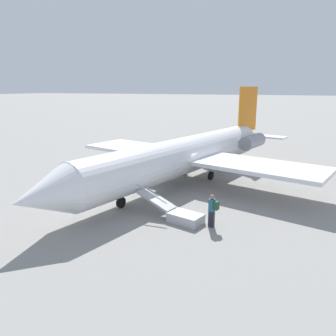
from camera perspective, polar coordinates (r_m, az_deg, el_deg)
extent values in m
plane|color=gray|center=(24.66, 2.66, -2.60)|extent=(600.00, 600.00, 0.00)
cylinder|color=white|center=(24.15, 2.72, 2.14)|extent=(20.20, 7.33, 2.69)
cone|color=white|center=(16.30, -20.98, -4.59)|extent=(3.49, 3.25, 2.63)
cone|color=white|center=(34.42, 13.96, 5.27)|extent=(4.02, 3.38, 2.63)
cube|color=orange|center=(33.49, 13.76, 9.92)|extent=(3.71, 1.09, 4.30)
cube|color=white|center=(34.08, 13.77, 5.66)|extent=(3.33, 7.70, 0.13)
cube|color=white|center=(22.54, 15.95, 0.24)|extent=(6.16, 9.23, 0.27)
cube|color=white|center=(28.38, -5.45, 3.44)|extent=(6.16, 9.23, 0.27)
cylinder|color=gray|center=(30.30, 14.48, 4.50)|extent=(3.42, 1.93, 1.21)
cylinder|color=gray|center=(31.92, 8.21, 5.26)|extent=(3.42, 1.93, 1.21)
cylinder|color=black|center=(19.77, -8.19, -5.95)|extent=(0.69, 0.32, 0.67)
cylinder|color=gray|center=(19.63, -8.23, -4.75)|extent=(0.12, 0.12, 0.21)
cylinder|color=black|center=(25.60, 7.46, -1.31)|extent=(0.69, 0.32, 0.67)
cylinder|color=gray|center=(25.49, 7.49, -0.37)|extent=(0.12, 0.12, 0.21)
cylinder|color=black|center=(26.83, 2.98, -0.51)|extent=(0.69, 0.32, 0.67)
cylinder|color=gray|center=(26.73, 2.99, 0.40)|extent=(0.12, 0.12, 0.21)
cube|color=#B2B2B7|center=(17.59, 3.06, -8.68)|extent=(1.49, 2.01, 0.50)
cube|color=#B2B2B7|center=(18.48, -2.08, -5.52)|extent=(1.40, 2.39, 0.82)
cube|color=#B2B2B7|center=(17.99, -3.00, -4.39)|extent=(0.58, 2.17, 0.77)
cube|color=#23232D|center=(17.14, 7.57, -8.77)|extent=(0.26, 0.32, 0.85)
cylinder|color=#265972|center=(16.86, 7.65, -6.42)|extent=(0.36, 0.36, 0.65)
sphere|color=#936B4C|center=(16.72, 7.70, -4.99)|extent=(0.24, 0.24, 0.24)
cube|color=#23472D|center=(16.73, 8.46, -6.50)|extent=(0.31, 0.24, 0.44)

